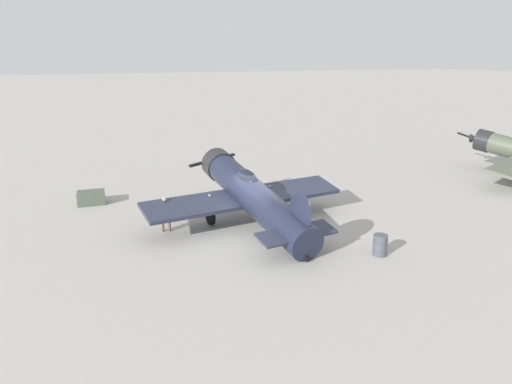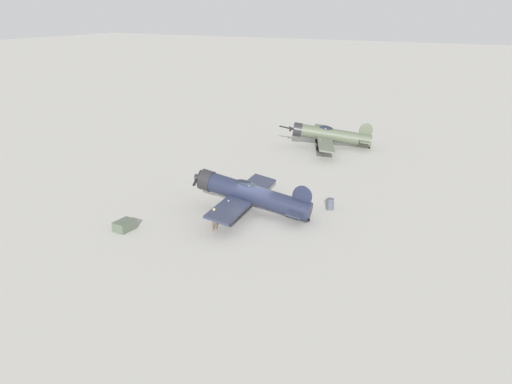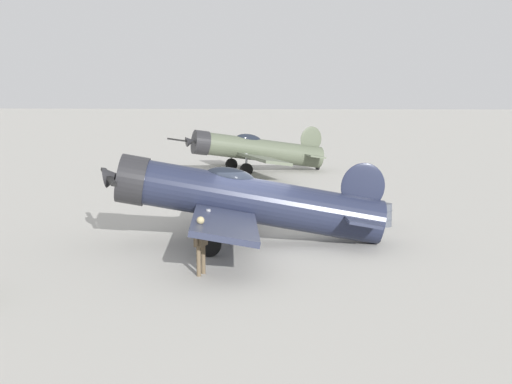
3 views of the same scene
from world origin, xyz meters
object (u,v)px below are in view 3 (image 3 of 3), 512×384
at_px(airplane_foreground, 241,199).
at_px(ground_crew_mechanic, 201,240).
at_px(airplane_mid_apron, 254,150).
at_px(fuel_drum, 384,215).

height_order(airplane_foreground, ground_crew_mechanic, airplane_foreground).
xyz_separation_m(airplane_foreground, ground_crew_mechanic, (0.73, 3.94, -0.53)).
bearing_deg(airplane_mid_apron, ground_crew_mechanic, 67.93).
bearing_deg(airplane_mid_apron, fuel_drum, 87.13).
distance_m(airplane_foreground, ground_crew_mechanic, 4.04).
bearing_deg(airplane_mid_apron, airplane_foreground, 70.21).
height_order(airplane_mid_apron, fuel_drum, airplane_mid_apron).
xyz_separation_m(airplane_mid_apron, fuel_drum, (-6.57, 17.32, -1.04)).
distance_m(airplane_mid_apron, ground_crew_mechanic, 24.91).
relative_size(ground_crew_mechanic, fuel_drum, 1.90).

